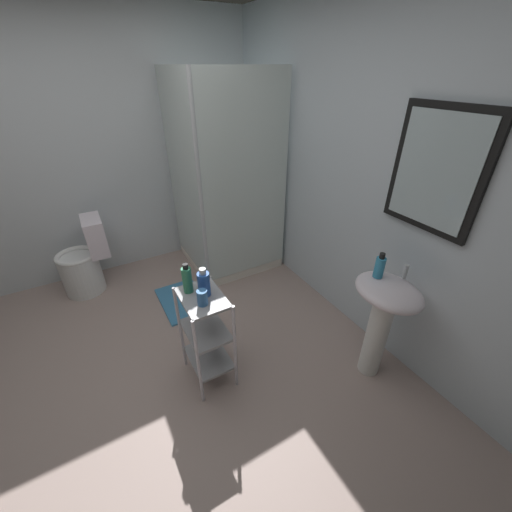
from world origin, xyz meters
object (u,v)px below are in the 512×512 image
object	(u,v)px
toilet	(85,263)
pedestal_sink	(383,311)
shampoo_bottle_blue	(204,283)
shower_stall	(224,228)
bath_mat	(183,300)
rinse_cup	(202,298)
body_wash_bottle_green	(187,279)
hand_soap_bottle	(380,267)
storage_cart	(206,332)

from	to	relation	value
toilet	pedestal_sink	bearing A→B (deg)	38.50
toilet	shampoo_bottle_blue	xyz separation A→B (m)	(1.58, 0.67, 0.51)
shower_stall	bath_mat	bearing A→B (deg)	-58.43
shower_stall	bath_mat	xyz separation A→B (m)	(0.41, -0.66, -0.45)
shower_stall	pedestal_sink	size ratio (longest dim) A/B	2.47
toilet	bath_mat	distance (m)	1.04
toilet	rinse_cup	xyz separation A→B (m)	(1.67, 0.63, 0.48)
body_wash_bottle_green	rinse_cup	size ratio (longest dim) A/B	2.04
shower_stall	hand_soap_bottle	xyz separation A→B (m)	(1.80, 0.30, 0.42)
toilet	storage_cart	distance (m)	1.73
toilet	rinse_cup	size ratio (longest dim) A/B	7.42
pedestal_sink	body_wash_bottle_green	world-z (taller)	body_wash_bottle_green
storage_cart	body_wash_bottle_green	xyz separation A→B (m)	(-0.10, -0.05, 0.40)
hand_soap_bottle	shampoo_bottle_blue	xyz separation A→B (m)	(-0.47, -1.02, -0.06)
shower_stall	bath_mat	world-z (taller)	shower_stall
shower_stall	toilet	world-z (taller)	shower_stall
hand_soap_bottle	body_wash_bottle_green	bearing A→B (deg)	-116.78
pedestal_sink	hand_soap_bottle	size ratio (longest dim) A/B	4.59
body_wash_bottle_green	bath_mat	world-z (taller)	body_wash_bottle_green
toilet	hand_soap_bottle	xyz separation A→B (m)	(2.06, 1.70, 0.57)
hand_soap_bottle	rinse_cup	bearing A→B (deg)	-109.98
pedestal_sink	rinse_cup	size ratio (longest dim) A/B	7.91
toilet	shampoo_bottle_blue	world-z (taller)	shampoo_bottle_blue
shower_stall	pedestal_sink	xyz separation A→B (m)	(1.89, 0.31, 0.12)
shampoo_bottle_blue	storage_cart	bearing A→B (deg)	-63.80
rinse_cup	shampoo_bottle_blue	bearing A→B (deg)	150.82
hand_soap_bottle	body_wash_bottle_green	xyz separation A→B (m)	(-0.56, -1.10, -0.05)
pedestal_sink	bath_mat	xyz separation A→B (m)	(-1.49, -0.97, -0.57)
shampoo_bottle_blue	rinse_cup	world-z (taller)	shampoo_bottle_blue
storage_cart	rinse_cup	world-z (taller)	rinse_cup
pedestal_sink	hand_soap_bottle	distance (m)	0.32
storage_cart	bath_mat	distance (m)	1.03
toilet	body_wash_bottle_green	world-z (taller)	body_wash_bottle_green
body_wash_bottle_green	bath_mat	size ratio (longest dim) A/B	0.35
storage_cart	hand_soap_bottle	distance (m)	1.23
hand_soap_bottle	rinse_cup	distance (m)	1.14
storage_cart	bath_mat	xyz separation A→B (m)	(-0.93, 0.09, -0.43)
shampoo_bottle_blue	rinse_cup	xyz separation A→B (m)	(0.08, -0.05, -0.04)
hand_soap_bottle	bath_mat	xyz separation A→B (m)	(-1.39, -0.95, -0.88)
body_wash_bottle_green	bath_mat	distance (m)	1.18
pedestal_sink	shampoo_bottle_blue	bearing A→B (deg)	-118.73
bath_mat	rinse_cup	bearing A→B (deg)	-6.59
rinse_cup	storage_cart	bearing A→B (deg)	163.48
storage_cart	shower_stall	bearing A→B (deg)	150.55
storage_cart	hand_soap_bottle	size ratio (longest dim) A/B	4.19
shower_stall	storage_cart	size ratio (longest dim) A/B	2.70
pedestal_sink	bath_mat	world-z (taller)	pedestal_sink
toilet	body_wash_bottle_green	distance (m)	1.70
hand_soap_bottle	toilet	bearing A→B (deg)	-140.46
shampoo_bottle_blue	body_wash_bottle_green	bearing A→B (deg)	-136.62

